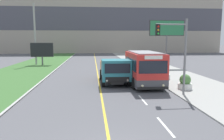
% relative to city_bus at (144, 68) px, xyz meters
% --- Properties ---
extents(apartment_block_background, '(80.00, 8.04, 19.52)m').
position_rel_city_bus_xyz_m(apartment_block_background, '(-3.96, 51.56, 8.25)').
color(apartment_block_background, '#A89E8E').
rests_on(apartment_block_background, ground_plane).
extents(city_bus, '(2.66, 5.99, 2.99)m').
position_rel_city_bus_xyz_m(city_bus, '(0.00, 0.00, 0.00)').
color(city_bus, red).
rests_on(city_bus, ground_plane).
extents(dump_truck, '(2.59, 5.99, 2.32)m').
position_rel_city_bus_xyz_m(dump_truck, '(-2.53, 0.71, -0.32)').
color(dump_truck, black).
rests_on(dump_truck, ground_plane).
extents(utility_pole_far, '(1.80, 0.28, 9.83)m').
position_rel_city_bus_xyz_m(utility_pole_far, '(-13.71, 17.55, 3.46)').
color(utility_pole_far, '#9E9E99').
rests_on(utility_pole_far, ground_plane).
extents(traffic_light_mast, '(2.28, 0.32, 5.52)m').
position_rel_city_bus_xyz_m(traffic_light_mast, '(1.37, -3.85, 2.01)').
color(traffic_light_mast, slate).
rests_on(traffic_light_mast, ground_plane).
extents(billboard_large, '(5.11, 0.24, 6.83)m').
position_rel_city_bus_xyz_m(billboard_large, '(6.17, 12.10, 3.88)').
color(billboard_large, '#59595B').
rests_on(billboard_large, ground_plane).
extents(billboard_small, '(3.57, 0.24, 3.58)m').
position_rel_city_bus_xyz_m(billboard_small, '(-12.57, 16.86, 0.87)').
color(billboard_small, '#59595B').
rests_on(billboard_small, ground_plane).
extents(planter_round_near, '(1.12, 1.12, 1.22)m').
position_rel_city_bus_xyz_m(planter_round_near, '(2.86, -2.21, -0.90)').
color(planter_round_near, silver).
rests_on(planter_round_near, sidewalk_right).
extents(planter_round_second, '(1.07, 1.07, 1.18)m').
position_rel_city_bus_xyz_m(planter_round_second, '(2.78, 2.48, -0.92)').
color(planter_round_second, silver).
rests_on(planter_round_second, sidewalk_right).
extents(planter_round_third, '(1.16, 1.16, 1.30)m').
position_rel_city_bus_xyz_m(planter_round_third, '(2.72, 7.17, -0.87)').
color(planter_round_third, silver).
rests_on(planter_round_third, sidewalk_right).
extents(planter_round_far, '(1.04, 1.04, 1.19)m').
position_rel_city_bus_xyz_m(planter_round_far, '(2.89, 11.86, -0.91)').
color(planter_round_far, silver).
rests_on(planter_round_far, sidewalk_right).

